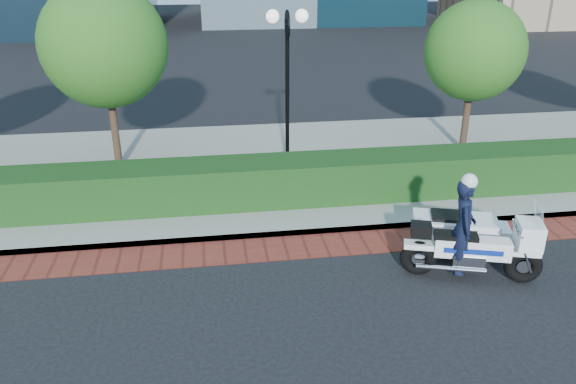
{
  "coord_description": "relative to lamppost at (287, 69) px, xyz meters",
  "views": [
    {
      "loc": [
        -1.03,
        -8.53,
        5.62
      ],
      "look_at": [
        0.55,
        2.09,
        1.0
      ],
      "focal_mm": 35.0,
      "sensor_mm": 36.0,
      "label": 1
    }
  ],
  "objects": [
    {
      "name": "brick_strip",
      "position": [
        -1.0,
        -3.7,
        -2.95
      ],
      "size": [
        60.0,
        1.0,
        0.01
      ],
      "primitive_type": "cube",
      "color": "maroon",
      "rests_on": "ground"
    },
    {
      "name": "tree_c",
      "position": [
        5.5,
        1.3,
        0.09
      ],
      "size": [
        2.8,
        2.8,
        4.3
      ],
      "color": "#332319",
      "rests_on": "sidewalk"
    },
    {
      "name": "hedge_main",
      "position": [
        -1.0,
        -1.6,
        -2.31
      ],
      "size": [
        18.0,
        1.2,
        1.0
      ],
      "primitive_type": "cube",
      "color": "#113313",
      "rests_on": "sidewalk"
    },
    {
      "name": "ground",
      "position": [
        -1.0,
        -5.2,
        -2.96
      ],
      "size": [
        120.0,
        120.0,
        0.0
      ],
      "primitive_type": "plane",
      "color": "black",
      "rests_on": "ground"
    },
    {
      "name": "tree_b",
      "position": [
        -4.5,
        1.3,
        0.48
      ],
      "size": [
        3.2,
        3.2,
        4.89
      ],
      "color": "#332319",
      "rests_on": "sidewalk"
    },
    {
      "name": "sidewalk",
      "position": [
        -1.0,
        0.8,
        -2.88
      ],
      "size": [
        60.0,
        8.0,
        0.15
      ],
      "primitive_type": "cube",
      "color": "gray",
      "rests_on": "ground"
    },
    {
      "name": "police_motorcycle",
      "position": [
        2.63,
        -4.95,
        -2.25
      ],
      "size": [
        2.51,
        2.18,
        2.08
      ],
      "rotation": [
        0.0,
        0.0,
        -0.3
      ],
      "color": "black",
      "rests_on": "ground"
    },
    {
      "name": "lamppost",
      "position": [
        0.0,
        0.0,
        0.0
      ],
      "size": [
        1.02,
        0.7,
        4.21
      ],
      "color": "black",
      "rests_on": "sidewalk"
    }
  ]
}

